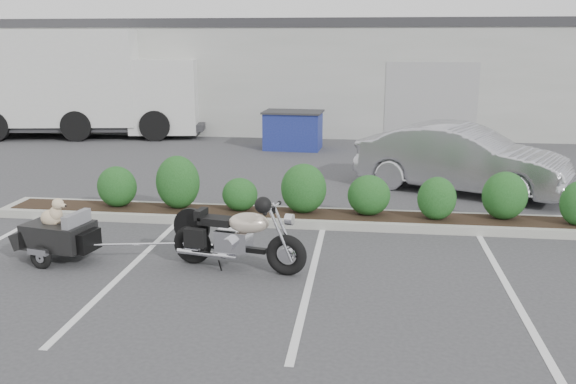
# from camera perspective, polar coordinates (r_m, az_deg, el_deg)

# --- Properties ---
(ground) EXTENTS (90.00, 90.00, 0.00)m
(ground) POSITION_cam_1_polar(r_m,az_deg,el_deg) (9.41, -4.88, -6.41)
(ground) COLOR #38383A
(ground) RESTS_ON ground
(planter_kerb) EXTENTS (12.00, 1.00, 0.15)m
(planter_kerb) POSITION_cam_1_polar(r_m,az_deg,el_deg) (11.31, 2.43, -2.44)
(planter_kerb) COLOR #9E9E93
(planter_kerb) RESTS_ON ground
(building) EXTENTS (26.00, 10.00, 4.00)m
(building) POSITION_cam_1_polar(r_m,az_deg,el_deg) (25.71, 3.16, 11.14)
(building) COLOR #9EA099
(building) RESTS_ON ground
(motorcycle) EXTENTS (2.09, 0.88, 1.21)m
(motorcycle) POSITION_cam_1_polar(r_m,az_deg,el_deg) (8.91, -4.80, -4.30)
(motorcycle) COLOR black
(motorcycle) RESTS_ON ground
(pet_trailer) EXTENTS (1.70, 0.97, 1.00)m
(pet_trailer) POSITION_cam_1_polar(r_m,az_deg,el_deg) (9.90, -20.71, -3.68)
(pet_trailer) COLOR black
(pet_trailer) RESTS_ON ground
(sedan) EXTENTS (4.76, 3.33, 1.49)m
(sedan) POSITION_cam_1_polar(r_m,az_deg,el_deg) (13.95, 15.88, 3.02)
(sedan) COLOR #ACABB2
(sedan) RESTS_ON ground
(dumpster) EXTENTS (1.85, 1.32, 1.17)m
(dumpster) POSITION_cam_1_polar(r_m,az_deg,el_deg) (18.86, 0.48, 5.84)
(dumpster) COLOR navy
(dumpster) RESTS_ON ground
(delivery_truck) EXTENTS (8.20, 3.78, 3.62)m
(delivery_truck) POSITION_cam_1_polar(r_m,az_deg,el_deg) (22.56, -18.01, 9.43)
(delivery_truck) COLOR beige
(delivery_truck) RESTS_ON ground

